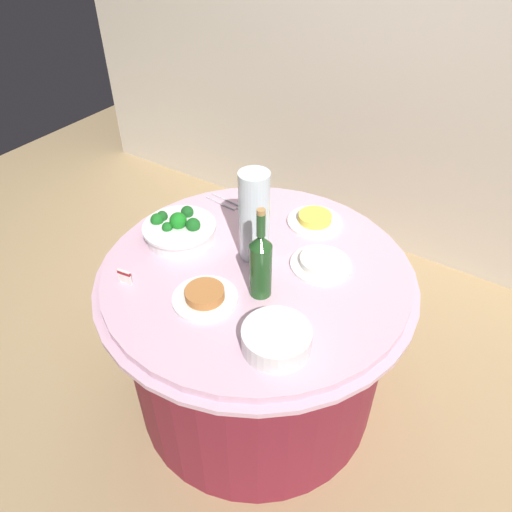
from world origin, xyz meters
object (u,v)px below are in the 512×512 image
(food_plate_fried_egg, at_px, (315,220))
(label_placard_mid, at_px, (256,221))
(broccoli_bowl, at_px, (179,229))
(wine_bottle, at_px, (261,263))
(decorative_fruit_vase, at_px, (254,221))
(food_plate_peanuts, at_px, (205,296))
(serving_tongs, at_px, (224,202))
(plate_stack, at_px, (276,339))
(label_placard_front, at_px, (125,276))
(food_plate_rice, at_px, (321,263))

(food_plate_fried_egg, bearing_deg, label_placard_mid, -140.28)
(broccoli_bowl, height_order, wine_bottle, wine_bottle)
(decorative_fruit_vase, bearing_deg, food_plate_fried_egg, 72.58)
(food_plate_peanuts, xyz_separation_m, food_plate_fried_egg, (0.10, 0.59, -0.00))
(serving_tongs, height_order, label_placard_mid, label_placard_mid)
(food_plate_peanuts, bearing_deg, plate_stack, -8.06)
(wine_bottle, relative_size, food_plate_fried_egg, 1.53)
(broccoli_bowl, distance_m, label_placard_front, 0.30)
(food_plate_rice, height_order, label_placard_mid, label_placard_mid)
(wine_bottle, relative_size, label_placard_front, 6.11)
(food_plate_rice, bearing_deg, wine_bottle, -114.23)
(serving_tongs, height_order, food_plate_rice, food_plate_rice)
(food_plate_fried_egg, height_order, label_placard_front, label_placard_front)
(serving_tongs, bearing_deg, food_plate_peanuts, -60.14)
(food_plate_rice, bearing_deg, decorative_fruit_vase, -162.73)
(broccoli_bowl, relative_size, food_plate_fried_egg, 1.27)
(label_placard_mid, bearing_deg, serving_tongs, 160.79)
(food_plate_fried_egg, bearing_deg, food_plate_rice, -57.51)
(plate_stack, xyz_separation_m, wine_bottle, (-0.17, 0.17, 0.09))
(broccoli_bowl, height_order, food_plate_fried_egg, broccoli_bowl)
(food_plate_rice, distance_m, label_placard_front, 0.69)
(serving_tongs, relative_size, label_placard_mid, 3.05)
(broccoli_bowl, bearing_deg, wine_bottle, -11.61)
(plate_stack, bearing_deg, broccoli_bowl, 156.34)
(serving_tongs, relative_size, food_plate_fried_egg, 0.76)
(decorative_fruit_vase, bearing_deg, wine_bottle, -51.06)
(decorative_fruit_vase, distance_m, food_plate_peanuts, 0.32)
(broccoli_bowl, relative_size, label_placard_front, 5.09)
(food_plate_fried_egg, bearing_deg, plate_stack, -72.14)
(food_plate_fried_egg, xyz_separation_m, label_placard_front, (-0.38, -0.67, 0.02))
(plate_stack, distance_m, serving_tongs, 0.81)
(plate_stack, bearing_deg, label_placard_mid, 128.78)
(serving_tongs, distance_m, label_placard_front, 0.60)
(decorative_fruit_vase, height_order, food_plate_fried_egg, decorative_fruit_vase)
(food_plate_rice, distance_m, food_plate_fried_egg, 0.27)
(food_plate_rice, bearing_deg, serving_tongs, 164.72)
(food_plate_peanuts, distance_m, label_placard_mid, 0.45)
(food_plate_peanuts, bearing_deg, wine_bottle, 43.71)
(wine_bottle, distance_m, label_placard_front, 0.48)
(food_plate_peanuts, xyz_separation_m, label_placard_mid, (-0.08, 0.44, 0.01))
(wine_bottle, distance_m, food_plate_fried_egg, 0.48)
(wine_bottle, bearing_deg, serving_tongs, 138.31)
(plate_stack, relative_size, serving_tongs, 1.25)
(broccoli_bowl, relative_size, food_plate_peanuts, 1.27)
(food_plate_rice, distance_m, label_placard_mid, 0.33)
(label_placard_mid, bearing_deg, wine_bottle, -54.58)
(broccoli_bowl, bearing_deg, label_placard_mid, 47.15)
(food_plate_rice, bearing_deg, food_plate_fried_egg, 122.49)
(food_plate_rice, xyz_separation_m, food_plate_peanuts, (-0.24, -0.36, 0.00))
(broccoli_bowl, relative_size, wine_bottle, 0.83)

